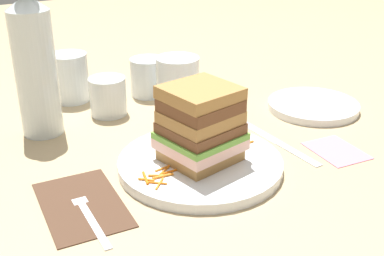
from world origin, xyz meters
name	(u,v)px	position (x,y,z in m)	size (l,w,h in m)	color
ground_plane	(202,170)	(0.00, 0.00, 0.00)	(3.00, 3.00, 0.00)	tan
main_plate	(202,163)	(0.00, 0.01, 0.01)	(0.25, 0.25, 0.02)	white
sandwich	(202,125)	(0.00, 0.01, 0.07)	(0.13, 0.12, 0.12)	#A87A42
carrot_shred_0	(156,176)	(-0.08, -0.01, 0.02)	(0.00, 0.00, 0.02)	orange
carrot_shred_1	(145,178)	(-0.10, -0.01, 0.02)	(0.00, 0.00, 0.03)	orange
carrot_shred_2	(157,183)	(-0.09, -0.03, 0.02)	(0.00, 0.00, 0.03)	orange
carrot_shred_3	(164,168)	(-0.06, 0.01, 0.02)	(0.00, 0.00, 0.03)	orange
carrot_shred_4	(163,176)	(-0.07, -0.01, 0.02)	(0.00, 0.00, 0.03)	orange
carrot_shred_5	(159,184)	(-0.09, -0.03, 0.02)	(0.00, 0.00, 0.03)	orange
carrot_shred_6	(169,172)	(-0.06, -0.01, 0.02)	(0.00, 0.00, 0.03)	orange
carrot_shred_7	(146,180)	(-0.10, -0.01, 0.02)	(0.00, 0.00, 0.02)	orange
carrot_shred_8	(165,171)	(-0.06, 0.00, 0.02)	(0.00, 0.00, 0.02)	orange
carrot_shred_9	(247,143)	(0.09, 0.01, 0.02)	(0.00, 0.00, 0.02)	orange
carrot_shred_10	(229,137)	(0.08, 0.05, 0.02)	(0.00, 0.00, 0.02)	orange
carrot_shred_11	(238,139)	(0.09, 0.03, 0.02)	(0.00, 0.00, 0.02)	orange
carrot_shred_12	(226,139)	(0.07, 0.04, 0.02)	(0.00, 0.00, 0.03)	orange
carrot_shred_13	(242,142)	(0.09, 0.02, 0.02)	(0.00, 0.00, 0.02)	orange
carrot_shred_14	(229,146)	(0.06, 0.02, 0.02)	(0.00, 0.00, 0.03)	orange
carrot_shred_15	(236,148)	(0.07, 0.01, 0.02)	(0.00, 0.00, 0.03)	orange
carrot_shred_16	(244,145)	(0.08, 0.01, 0.02)	(0.00, 0.00, 0.03)	orange
napkin_dark	(82,204)	(-0.19, 0.00, 0.00)	(0.10, 0.16, 0.00)	#4C3323
fork	(86,210)	(-0.19, -0.02, 0.00)	(0.02, 0.17, 0.00)	silver
knife	(280,143)	(0.16, 0.01, 0.00)	(0.02, 0.20, 0.00)	silver
juice_glass	(178,87)	(0.09, 0.24, 0.05)	(0.08, 0.08, 0.10)	white
water_bottle	(35,64)	(-0.17, 0.26, 0.13)	(0.07, 0.07, 0.28)	silver
empty_tumbler_0	(108,96)	(-0.04, 0.28, 0.04)	(0.07, 0.07, 0.07)	silver
empty_tumbler_1	(70,77)	(-0.08, 0.38, 0.05)	(0.07, 0.07, 0.10)	silver
empty_tumbler_2	(148,77)	(0.07, 0.33, 0.04)	(0.07, 0.07, 0.08)	silver
side_plate	(313,106)	(0.32, 0.10, 0.01)	(0.18, 0.18, 0.01)	white
napkin_pink	(336,150)	(0.22, -0.06, 0.00)	(0.07, 0.10, 0.00)	pink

